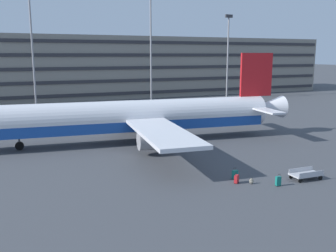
% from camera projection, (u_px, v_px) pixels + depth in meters
% --- Properties ---
extents(ground_plane, '(600.00, 600.00, 0.00)m').
position_uv_depth(ground_plane, '(162.00, 140.00, 44.75)').
color(ground_plane, '#424449').
extents(terminal_structure, '(128.96, 21.69, 14.46)m').
position_uv_depth(terminal_structure, '(81.00, 67.00, 91.22)').
color(terminal_structure, gray).
rests_on(terminal_structure, ground_plane).
extents(airliner, '(39.09, 31.71, 10.38)m').
position_uv_depth(airliner, '(137.00, 117.00, 43.45)').
color(airliner, silver).
rests_on(airliner, ground_plane).
extents(light_mast_left, '(1.80, 0.50, 23.40)m').
position_uv_depth(light_mast_left, '(32.00, 37.00, 70.93)').
color(light_mast_left, gray).
rests_on(light_mast_left, ground_plane).
extents(light_mast_center_left, '(1.80, 0.50, 24.64)m').
position_uv_depth(light_mast_center_left, '(151.00, 36.00, 80.17)').
color(light_mast_center_left, gray).
rests_on(light_mast_center_left, ground_plane).
extents(light_mast_center_right, '(1.80, 0.50, 19.40)m').
position_uv_depth(light_mast_center_right, '(228.00, 50.00, 88.19)').
color(light_mast_center_right, gray).
rests_on(light_mast_center_right, ground_plane).
extents(suitcase_orange, '(0.52, 0.48, 0.86)m').
position_uv_depth(suitcase_orange, '(237.00, 179.00, 29.74)').
color(suitcase_orange, '#B21E23').
rests_on(suitcase_orange, ground_plane).
extents(suitcase_upright, '(0.42, 0.29, 1.00)m').
position_uv_depth(suitcase_upright, '(278.00, 181.00, 29.10)').
color(suitcase_upright, '#147266').
rests_on(suitcase_upright, ground_plane).
extents(suitcase_laid_flat, '(0.48, 0.28, 0.94)m').
position_uv_depth(suitcase_laid_flat, '(235.00, 174.00, 30.73)').
color(suitcase_laid_flat, '#147266').
rests_on(suitcase_laid_flat, ground_plane).
extents(backpack_scuffed, '(0.39, 0.31, 0.52)m').
position_uv_depth(backpack_scuffed, '(251.00, 181.00, 29.61)').
color(backpack_scuffed, gray).
rests_on(backpack_scuffed, ground_plane).
extents(baggage_cart, '(3.32, 1.38, 0.82)m').
position_uv_depth(baggage_cart, '(306.00, 174.00, 30.69)').
color(baggage_cart, '#B7B7BC').
rests_on(baggage_cart, ground_plane).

